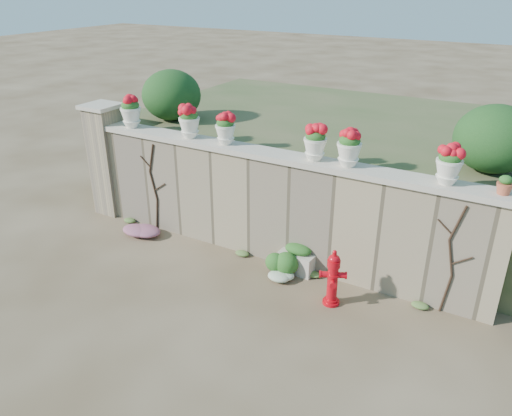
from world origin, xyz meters
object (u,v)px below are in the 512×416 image
Objects in this scene: urn_pot_0 at (131,112)px; planter_box at (298,259)px; terracotta_pot at (505,186)px; fire_hydrant at (333,278)px.

planter_box is at bearing -3.60° from urn_pot_0.
terracotta_pot is (7.03, 0.00, -0.20)m from urn_pot_0.
fire_hydrant is 1.52× the size of urn_pot_0.
fire_hydrant is 1.48× the size of planter_box.
planter_box is 3.65m from terracotta_pot.
urn_pot_0 reaches higher than terracotta_pot.
urn_pot_0 is (-4.90, 0.90, 1.92)m from fire_hydrant.
planter_box is at bearing -175.32° from terracotta_pot.
terracotta_pot is (3.06, 0.25, 1.97)m from planter_box.
terracotta_pot reaches higher than planter_box.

